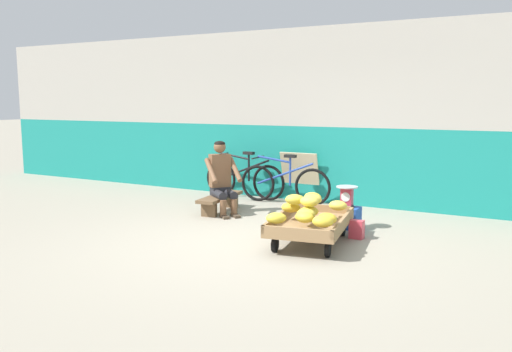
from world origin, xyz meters
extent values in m
plane|color=gray|center=(0.00, 0.00, 0.00)|extent=(80.00, 80.00, 0.00)
cube|color=#19847A|center=(0.00, 3.17, 0.66)|extent=(16.00, 0.30, 1.32)
cube|color=#A8A399|center=(0.00, 3.17, 2.17)|extent=(16.00, 0.30, 1.69)
cube|color=#99754C|center=(0.67, 0.44, 0.23)|extent=(1.07, 1.56, 0.05)
cube|color=#99754C|center=(0.27, 0.37, 0.31)|extent=(0.28, 1.43, 0.10)
cube|color=#99754C|center=(1.06, 0.51, 0.31)|extent=(0.28, 1.43, 0.10)
cube|color=#99754C|center=(0.55, 1.13, 0.31)|extent=(0.83, 0.18, 0.10)
cube|color=#99754C|center=(0.78, -0.25, 0.31)|extent=(0.83, 0.18, 0.10)
cylinder|color=black|center=(0.27, 0.89, 0.09)|extent=(0.08, 0.19, 0.18)
cylinder|color=black|center=(0.90, 0.99, 0.09)|extent=(0.08, 0.19, 0.18)
cylinder|color=black|center=(0.44, -0.11, 0.09)|extent=(0.08, 0.19, 0.18)
cylinder|color=black|center=(1.06, 0.00, 0.09)|extent=(0.08, 0.19, 0.18)
ellipsoid|color=gold|center=(0.70, 0.21, 0.42)|extent=(0.26, 0.21, 0.13)
ellipsoid|color=gold|center=(0.38, 0.47, 0.42)|extent=(0.29, 0.26, 0.13)
ellipsoid|color=yellow|center=(0.86, 0.87, 0.42)|extent=(0.25, 0.20, 0.13)
ellipsoid|color=gold|center=(0.68, 0.34, 0.42)|extent=(0.30, 0.29, 0.13)
ellipsoid|color=gold|center=(1.03, -0.08, 0.42)|extent=(0.29, 0.25, 0.13)
ellipsoid|color=yellow|center=(0.49, -0.17, 0.42)|extent=(0.30, 0.29, 0.13)
ellipsoid|color=gold|center=(1.01, 0.10, 0.42)|extent=(0.28, 0.25, 0.13)
ellipsoid|color=yellow|center=(0.75, 0.03, 0.42)|extent=(0.28, 0.24, 0.13)
ellipsoid|color=yellow|center=(0.67, 0.47, 0.55)|extent=(0.28, 0.24, 0.13)
ellipsoid|color=gold|center=(0.47, 0.39, 0.55)|extent=(0.30, 0.27, 0.13)
ellipsoid|color=yellow|center=(0.69, 0.33, 0.56)|extent=(0.26, 0.20, 0.13)
ellipsoid|color=yellow|center=(0.62, 0.61, 0.55)|extent=(0.28, 0.24, 0.13)
cube|color=brown|center=(-1.34, 1.50, 0.24)|extent=(0.41, 1.12, 0.05)
cube|color=brown|center=(-1.38, 1.88, 0.11)|extent=(0.25, 0.10, 0.22)
cube|color=brown|center=(-1.30, 1.12, 0.11)|extent=(0.25, 0.10, 0.22)
cylinder|color=brown|center=(-0.97, 1.32, 0.14)|extent=(0.10, 0.10, 0.27)
cube|color=#4C3D2D|center=(-0.93, 1.28, 0.02)|extent=(0.23, 0.21, 0.04)
cylinder|color=#232328|center=(-1.13, 1.44, 0.32)|extent=(0.39, 0.35, 0.13)
cylinder|color=brown|center=(-1.09, 1.18, 0.14)|extent=(0.10, 0.10, 0.27)
cube|color=#4C3D2D|center=(-1.04, 1.14, 0.02)|extent=(0.23, 0.21, 0.04)
cylinder|color=#232328|center=(-1.24, 1.30, 0.32)|extent=(0.39, 0.35, 0.13)
cube|color=#232328|center=(-1.34, 1.50, 0.34)|extent=(0.35, 0.36, 0.14)
cube|color=brown|center=(-1.34, 1.50, 0.67)|extent=(0.34, 0.36, 0.52)
cylinder|color=brown|center=(-1.09, 1.55, 0.70)|extent=(0.41, 0.35, 0.36)
cylinder|color=brown|center=(-1.34, 1.24, 0.70)|extent=(0.41, 0.35, 0.36)
sphere|color=brown|center=(-1.34, 1.50, 1.05)|extent=(0.19, 0.19, 0.19)
ellipsoid|color=black|center=(-1.34, 1.50, 1.10)|extent=(0.17, 0.17, 0.09)
cube|color=#234CA8|center=(0.79, 1.43, 0.15)|extent=(0.36, 0.28, 0.30)
cylinder|color=#28282D|center=(0.79, 1.43, 0.32)|extent=(0.20, 0.20, 0.03)
cube|color=#C6384C|center=(0.79, 1.43, 0.45)|extent=(0.16, 0.10, 0.24)
cylinder|color=white|center=(0.79, 1.37, 0.45)|extent=(0.13, 0.01, 0.13)
cylinder|color=#B2B5BA|center=(0.79, 1.43, 0.58)|extent=(0.30, 0.30, 0.01)
torus|color=black|center=(-2.12, 2.76, 0.32)|extent=(0.64, 0.07, 0.64)
torus|color=black|center=(-1.10, 2.73, 0.32)|extent=(0.64, 0.07, 0.64)
cylinder|color=black|center=(-1.61, 2.74, 0.52)|extent=(1.03, 0.07, 0.43)
cylinder|color=black|center=(-1.51, 2.74, 0.56)|extent=(0.04, 0.04, 0.48)
cylinder|color=black|center=(-1.82, 2.75, 0.76)|extent=(0.62, 0.05, 0.12)
cube|color=black|center=(-1.51, 2.74, 0.83)|extent=(0.20, 0.11, 0.05)
cylinder|color=black|center=(-2.12, 2.76, 0.78)|extent=(0.04, 0.48, 0.03)
torus|color=black|center=(-1.25, 2.60, 0.32)|extent=(0.64, 0.09, 0.64)
torus|color=black|center=(-0.23, 2.66, 0.32)|extent=(0.64, 0.09, 0.64)
cylinder|color=#234299|center=(-0.74, 2.63, 0.52)|extent=(1.03, 0.10, 0.43)
cylinder|color=#234299|center=(-0.64, 2.64, 0.56)|extent=(0.04, 0.04, 0.48)
cylinder|color=#234299|center=(-0.95, 2.62, 0.76)|extent=(0.62, 0.07, 0.12)
cube|color=black|center=(-0.64, 2.64, 0.83)|extent=(0.21, 0.11, 0.05)
cylinder|color=black|center=(-1.25, 2.60, 0.78)|extent=(0.06, 0.48, 0.03)
cube|color=#C6B289|center=(-0.60, 2.99, 0.43)|extent=(0.70, 0.27, 0.87)
cube|color=#D13D4C|center=(1.10, 0.95, 0.12)|extent=(0.18, 0.12, 0.24)
camera|label=1|loc=(3.14, -5.54, 1.78)|focal=37.17mm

